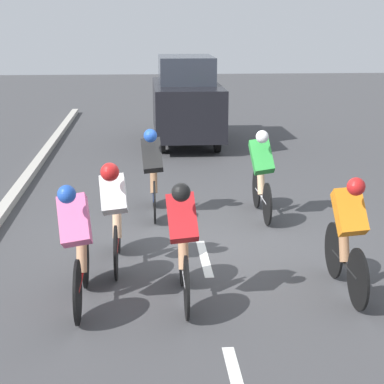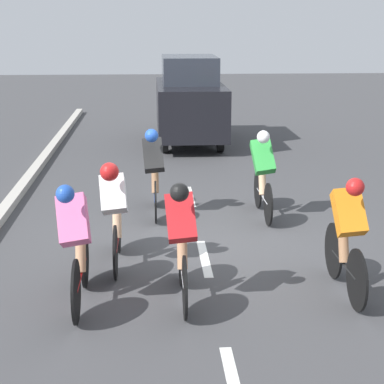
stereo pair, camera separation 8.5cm
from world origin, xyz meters
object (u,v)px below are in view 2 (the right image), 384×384
(cyclist_orange, at_px, (347,233))
(cyclist_red, at_px, (181,240))
(support_car, at_px, (190,101))
(cyclist_black, at_px, (154,170))
(cyclist_pink, at_px, (76,242))
(cyclist_green, at_px, (263,172))
(cyclist_white, at_px, (115,211))

(cyclist_orange, height_order, cyclist_red, same)
(support_car, bearing_deg, cyclist_red, 85.95)
(support_car, bearing_deg, cyclist_black, 81.30)
(cyclist_pink, relative_size, cyclist_orange, 1.02)
(cyclist_orange, bearing_deg, cyclist_green, -81.80)
(cyclist_black, bearing_deg, cyclist_orange, 123.49)
(cyclist_white, distance_m, cyclist_orange, 2.97)
(cyclist_pink, distance_m, cyclist_black, 3.59)
(cyclist_orange, xyz_separation_m, cyclist_red, (1.94, 0.09, 0.00))
(cyclist_black, bearing_deg, cyclist_green, 172.72)
(cyclist_white, height_order, cyclist_orange, cyclist_orange)
(cyclist_pink, relative_size, cyclist_white, 1.03)
(cyclist_green, bearing_deg, cyclist_orange, 98.20)
(cyclist_white, bearing_deg, cyclist_black, -103.07)
(cyclist_black, xyz_separation_m, cyclist_white, (0.53, 2.29, -0.01))
(cyclist_red, bearing_deg, cyclist_green, -114.76)
(cyclist_orange, relative_size, cyclist_red, 1.00)
(cyclist_pink, bearing_deg, cyclist_orange, -178.07)
(cyclist_white, bearing_deg, cyclist_orange, 158.62)
(cyclist_green, height_order, cyclist_orange, same)
(cyclist_green, bearing_deg, support_car, -83.27)
(cyclist_white, relative_size, cyclist_red, 1.00)
(cyclist_orange, distance_m, cyclist_red, 1.95)
(support_car, bearing_deg, cyclist_orange, 97.20)
(cyclist_black, distance_m, cyclist_green, 1.79)
(cyclist_white, bearing_deg, support_car, -99.86)
(cyclist_green, bearing_deg, cyclist_black, -7.28)
(cyclist_white, xyz_separation_m, cyclist_red, (-0.82, 1.17, -0.01))
(cyclist_black, bearing_deg, cyclist_white, 76.93)
(cyclist_green, height_order, support_car, support_car)
(cyclist_green, relative_size, support_car, 0.43)
(cyclist_black, height_order, cyclist_orange, cyclist_black)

